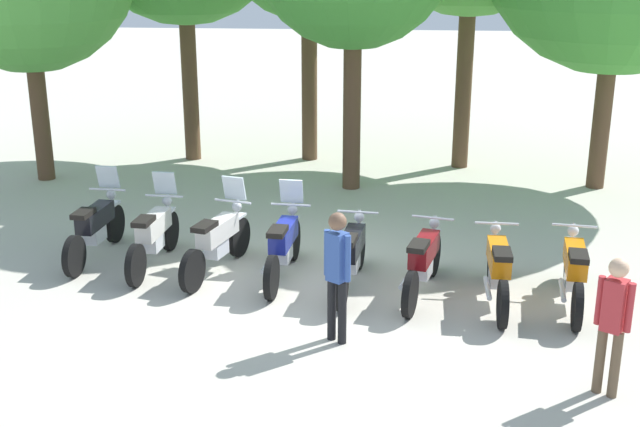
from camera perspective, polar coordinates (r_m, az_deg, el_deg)
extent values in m
plane|color=#BCB7A8|center=(12.16, -0.22, -4.76)|extent=(80.00, 80.00, 0.00)
cylinder|color=black|center=(14.10, -14.18, -0.69)|extent=(0.14, 0.65, 0.64)
cylinder|color=black|center=(12.77, -16.84, -2.89)|extent=(0.14, 0.65, 0.64)
cube|color=silver|center=(13.99, -14.29, 0.63)|extent=(0.14, 0.37, 0.04)
cube|color=black|center=(13.36, -15.48, -0.25)|extent=(0.32, 0.96, 0.30)
cube|color=silver|center=(13.40, -15.47, -1.42)|extent=(0.25, 0.41, 0.24)
cube|color=black|center=(12.96, -16.26, 0.00)|extent=(0.27, 0.45, 0.08)
cylinder|color=silver|center=(13.92, -14.42, 0.42)|extent=(0.06, 0.23, 0.64)
cylinder|color=silver|center=(13.75, -14.67, 1.64)|extent=(0.62, 0.08, 0.04)
sphere|color=silver|center=(13.90, -14.42, 1.31)|extent=(0.17, 0.17, 0.16)
cylinder|color=silver|center=(13.23, -16.61, -2.04)|extent=(0.11, 0.70, 0.07)
cube|color=silver|center=(13.75, -14.64, 2.51)|extent=(0.37, 0.16, 0.39)
cylinder|color=black|center=(13.55, -10.46, -1.20)|extent=(0.14, 0.64, 0.64)
cylinder|color=black|center=(12.19, -12.79, -3.57)|extent=(0.14, 0.64, 0.64)
cube|color=silver|center=(13.44, -10.54, 0.17)|extent=(0.14, 0.37, 0.04)
cube|color=silver|center=(12.79, -11.58, -0.77)|extent=(0.31, 0.96, 0.30)
cube|color=silver|center=(12.83, -11.58, -1.99)|extent=(0.24, 0.41, 0.24)
cube|color=black|center=(12.38, -12.26, -0.53)|extent=(0.27, 0.45, 0.08)
cylinder|color=silver|center=(13.37, -10.66, -0.05)|extent=(0.06, 0.23, 0.64)
cylinder|color=silver|center=(13.19, -10.87, 1.21)|extent=(0.62, 0.07, 0.04)
sphere|color=silver|center=(13.34, -10.66, 0.88)|extent=(0.17, 0.17, 0.16)
cylinder|color=silver|center=(12.65, -12.70, -2.66)|extent=(0.11, 0.70, 0.07)
cube|color=silver|center=(13.19, -10.83, 2.12)|extent=(0.37, 0.15, 0.39)
cylinder|color=black|center=(13.10, -5.69, -1.64)|extent=(0.26, 0.64, 0.64)
cylinder|color=black|center=(11.82, -8.94, -4.01)|extent=(0.26, 0.64, 0.64)
cube|color=silver|center=(12.99, -5.73, -0.23)|extent=(0.21, 0.38, 0.04)
cube|color=silver|center=(12.38, -7.19, -1.17)|extent=(0.49, 0.98, 0.30)
cube|color=silver|center=(12.43, -7.24, -2.42)|extent=(0.32, 0.44, 0.24)
cube|color=black|center=(11.98, -8.09, -0.90)|extent=(0.34, 0.49, 0.08)
cylinder|color=silver|center=(12.93, -5.90, -0.46)|extent=(0.11, 0.23, 0.64)
cylinder|color=silver|center=(12.75, -6.13, 0.85)|extent=(0.61, 0.19, 0.04)
sphere|color=silver|center=(12.89, -5.86, 0.50)|extent=(0.20, 0.20, 0.16)
cylinder|color=silver|center=(12.27, -8.54, -3.05)|extent=(0.25, 0.69, 0.07)
cube|color=silver|center=(12.74, -6.04, 1.79)|extent=(0.38, 0.22, 0.39)
cylinder|color=black|center=(12.89, -1.86, -1.90)|extent=(0.15, 0.65, 0.64)
cylinder|color=black|center=(11.48, -3.42, -4.50)|extent=(0.15, 0.65, 0.64)
cube|color=silver|center=(12.78, -1.88, -0.47)|extent=(0.15, 0.37, 0.04)
cube|color=navy|center=(12.11, -2.57, -1.49)|extent=(0.33, 0.97, 0.30)
cube|color=silver|center=(12.15, -2.60, -2.77)|extent=(0.25, 0.42, 0.24)
cube|color=black|center=(11.67, -3.00, -1.26)|extent=(0.27, 0.46, 0.08)
cylinder|color=silver|center=(12.70, -1.96, -0.70)|extent=(0.07, 0.23, 0.64)
cylinder|color=silver|center=(12.52, -2.06, 0.62)|extent=(0.62, 0.08, 0.04)
sphere|color=silver|center=(12.67, -1.93, 0.28)|extent=(0.17, 0.17, 0.16)
cylinder|color=silver|center=(11.94, -3.65, -3.49)|extent=(0.12, 0.70, 0.07)
cube|color=silver|center=(12.51, -2.01, 1.58)|extent=(0.37, 0.16, 0.39)
cylinder|color=black|center=(12.55, 2.76, -2.47)|extent=(0.17, 0.65, 0.64)
cylinder|color=black|center=(11.13, 1.52, -5.21)|extent=(0.17, 0.65, 0.64)
cube|color=silver|center=(12.44, 2.79, -1.00)|extent=(0.16, 0.37, 0.04)
cube|color=black|center=(11.76, 2.24, -2.08)|extent=(0.36, 0.97, 0.30)
cube|color=silver|center=(11.81, 2.18, -3.40)|extent=(0.26, 0.42, 0.24)
cube|color=black|center=(11.33, 1.92, -1.86)|extent=(0.29, 0.46, 0.08)
cylinder|color=silver|center=(12.36, 2.72, -1.25)|extent=(0.07, 0.23, 0.64)
cylinder|color=silver|center=(12.17, 2.68, 0.11)|extent=(0.62, 0.10, 0.04)
sphere|color=silver|center=(12.33, 2.76, -0.24)|extent=(0.18, 0.18, 0.16)
cylinder|color=silver|center=(11.58, 1.15, -4.15)|extent=(0.15, 0.70, 0.07)
cylinder|color=black|center=(12.40, 7.95, -2.90)|extent=(0.25, 0.65, 0.64)
cylinder|color=black|center=(10.99, 6.33, -5.64)|extent=(0.25, 0.65, 0.64)
cube|color=silver|center=(12.28, 8.02, -1.42)|extent=(0.20, 0.38, 0.04)
cube|color=maroon|center=(11.61, 7.31, -2.50)|extent=(0.48, 0.98, 0.30)
cube|color=silver|center=(11.66, 7.21, -3.83)|extent=(0.31, 0.44, 0.24)
cube|color=black|center=(11.17, 6.92, -2.27)|extent=(0.34, 0.48, 0.08)
cylinder|color=silver|center=(12.21, 7.93, -1.66)|extent=(0.10, 0.23, 0.64)
cylinder|color=silver|center=(12.01, 7.91, -0.30)|extent=(0.61, 0.18, 0.04)
sphere|color=silver|center=(12.17, 8.01, -0.65)|extent=(0.19, 0.19, 0.16)
cylinder|color=silver|center=(11.44, 6.09, -4.55)|extent=(0.23, 0.70, 0.07)
cylinder|color=black|center=(12.31, 12.01, -3.28)|extent=(0.12, 0.64, 0.64)
cylinder|color=black|center=(10.89, 12.68, -6.23)|extent=(0.12, 0.64, 0.64)
cube|color=silver|center=(12.20, 12.11, -1.79)|extent=(0.13, 0.36, 0.04)
cube|color=orange|center=(11.51, 12.41, -2.96)|extent=(0.28, 0.96, 0.30)
cube|color=silver|center=(11.57, 12.35, -4.30)|extent=(0.23, 0.41, 0.24)
cube|color=black|center=(11.08, 12.66, -2.78)|extent=(0.25, 0.45, 0.08)
cylinder|color=silver|center=(12.12, 12.14, -2.05)|extent=(0.06, 0.23, 0.64)
cylinder|color=silver|center=(11.93, 12.28, -0.68)|extent=(0.62, 0.05, 0.04)
sphere|color=silver|center=(12.09, 12.19, -1.03)|extent=(0.16, 0.16, 0.16)
cylinder|color=silver|center=(11.30, 11.65, -5.13)|extent=(0.09, 0.70, 0.07)
cylinder|color=black|center=(12.49, 17.07, -3.38)|extent=(0.18, 0.65, 0.64)
cylinder|color=black|center=(11.06, 17.58, -6.25)|extent=(0.18, 0.65, 0.64)
cube|color=silver|center=(12.38, 17.21, -1.92)|extent=(0.17, 0.37, 0.04)
cube|color=orange|center=(11.70, 17.45, -3.06)|extent=(0.38, 0.98, 0.30)
cube|color=silver|center=(11.75, 17.34, -4.37)|extent=(0.27, 0.42, 0.24)
cube|color=black|center=(11.26, 17.68, -2.87)|extent=(0.29, 0.47, 0.08)
cylinder|color=silver|center=(12.30, 17.23, -2.17)|extent=(0.08, 0.23, 0.64)
cylinder|color=silver|center=(12.11, 17.40, -0.82)|extent=(0.62, 0.12, 0.04)
sphere|color=silver|center=(12.27, 17.31, -1.16)|extent=(0.18, 0.18, 0.16)
cylinder|color=silver|center=(11.48, 16.62, -5.16)|extent=(0.16, 0.70, 0.07)
cylinder|color=black|center=(10.17, 1.57, -6.96)|extent=(0.15, 0.15, 0.83)
cylinder|color=black|center=(10.27, 0.82, -6.71)|extent=(0.15, 0.15, 0.83)
cube|color=#33519E|center=(9.94, 1.22, -3.04)|extent=(0.29, 0.29, 0.62)
cylinder|color=#33519E|center=(9.84, 1.94, -3.17)|extent=(0.11, 0.11, 0.59)
cylinder|color=#33519E|center=(10.03, 0.51, -2.75)|extent=(0.11, 0.11, 0.59)
sphere|color=brown|center=(9.79, 1.24, -0.57)|extent=(0.31, 0.31, 0.22)
cylinder|color=brown|center=(9.59, 19.97, -9.92)|extent=(0.15, 0.15, 0.78)
cylinder|color=brown|center=(9.63, 19.01, -9.68)|extent=(0.15, 0.15, 0.78)
cube|color=#B22D33|center=(9.32, 19.93, -6.06)|extent=(0.29, 0.29, 0.59)
cylinder|color=#B22D33|center=(9.28, 20.87, -6.19)|extent=(0.11, 0.11, 0.56)
cylinder|color=#B22D33|center=(9.36, 19.01, -5.76)|extent=(0.11, 0.11, 0.56)
sphere|color=#DBAD89|center=(9.16, 20.21, -3.60)|extent=(0.29, 0.29, 0.21)
cylinder|color=brown|center=(18.20, -19.04, 6.81)|extent=(0.36, 0.36, 2.95)
cylinder|color=brown|center=(19.14, -9.12, 9.33)|extent=(0.36, 0.36, 3.79)
cylinder|color=brown|center=(18.88, -0.75, 9.39)|extent=(0.36, 0.36, 3.76)
cylinder|color=brown|center=(16.52, 2.25, 7.54)|extent=(0.36, 0.36, 3.42)
cylinder|color=brown|center=(18.43, 10.05, 9.29)|extent=(0.36, 0.36, 4.00)
cylinder|color=brown|center=(17.53, 19.18, 6.69)|extent=(0.36, 0.36, 3.13)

